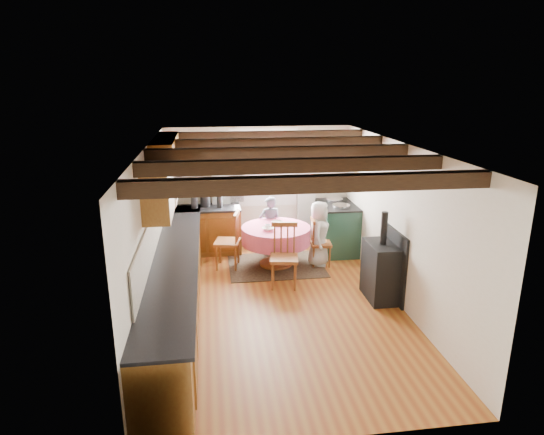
{
  "coord_description": "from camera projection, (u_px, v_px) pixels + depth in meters",
  "views": [
    {
      "loc": [
        -0.98,
        -6.3,
        3.28
      ],
      "look_at": [
        0.0,
        0.8,
        1.15
      ],
      "focal_mm": 30.95,
      "sensor_mm": 36.0,
      "label": 1
    }
  ],
  "objects": [
    {
      "name": "chair_right",
      "position": [
        321.0,
        242.0,
        8.49
      ],
      "size": [
        0.43,
        0.41,
        0.88
      ],
      "primitive_type": null,
      "rotation": [
        0.0,
        0.0,
        1.48
      ],
      "color": "brown",
      "rests_on": "floor"
    },
    {
      "name": "canister_tall",
      "position": [
        194.0,
        203.0,
        8.85
      ],
      "size": [
        0.13,
        0.13,
        0.22
      ],
      "primitive_type": "cylinder",
      "color": "#262628",
      "rests_on": "worktop_back"
    },
    {
      "name": "curtain_right",
      "position": [
        306.0,
        192.0,
        9.37
      ],
      "size": [
        0.35,
        0.1,
        2.1
      ],
      "primitive_type": "cube",
      "color": "silver",
      "rests_on": "wall_back"
    },
    {
      "name": "cast_iron_stove",
      "position": [
        382.0,
        256.0,
        7.1
      ],
      "size": [
        0.42,
        0.7,
        1.39
      ],
      "primitive_type": null,
      "color": "black",
      "rests_on": "floor"
    },
    {
      "name": "splash_back",
      "position": [
        208.0,
        189.0,
        9.16
      ],
      "size": [
        1.4,
        0.02,
        0.55
      ],
      "primitive_type": "cube",
      "color": "beige",
      "rests_on": "wall_back"
    },
    {
      "name": "beam_b",
      "position": [
        293.0,
        165.0,
        5.44
      ],
      "size": [
        3.6,
        0.16,
        0.16
      ],
      "primitive_type": "cube",
      "color": "#322112",
      "rests_on": "ceiling"
    },
    {
      "name": "wall_cabinet_solid",
      "position": [
        158.0,
        191.0,
        6.01
      ],
      "size": [
        0.34,
        0.9,
        0.7
      ],
      "primitive_type": "cube",
      "color": "brown",
      "rests_on": "wall_left"
    },
    {
      "name": "beam_c",
      "position": [
        280.0,
        153.0,
        6.39
      ],
      "size": [
        3.6,
        0.16,
        0.16
      ],
      "primitive_type": "cube",
      "color": "#322112",
      "rests_on": "ceiling"
    },
    {
      "name": "wall_left",
      "position": [
        151.0,
        235.0,
        6.47
      ],
      "size": [
        0.0,
        5.5,
        2.4
      ],
      "primitive_type": "cube",
      "color": "silver",
      "rests_on": "ground"
    },
    {
      "name": "window_frame",
      "position": [
        264.0,
        168.0,
        9.2
      ],
      "size": [
        1.34,
        0.03,
        1.54
      ],
      "primitive_type": "cube",
      "color": "white",
      "rests_on": "wall_back"
    },
    {
      "name": "wall_back",
      "position": [
        259.0,
        188.0,
        9.31
      ],
      "size": [
        3.6,
        0.0,
        2.4
      ],
      "primitive_type": "cube",
      "color": "silver",
      "rests_on": "ground"
    },
    {
      "name": "bowl_b",
      "position": [
        277.0,
        223.0,
        8.44
      ],
      "size": [
        0.23,
        0.23,
        0.07
      ],
      "primitive_type": "imported",
      "rotation": [
        0.0,
        0.0,
        1.66
      ],
      "color": "silver",
      "rests_on": "dining_table"
    },
    {
      "name": "wall_plate",
      "position": [
        311.0,
        162.0,
        9.28
      ],
      "size": [
        0.3,
        0.02,
        0.3
      ],
      "primitive_type": "cylinder",
      "rotation": [
        1.57,
        0.0,
        0.0
      ],
      "color": "silver",
      "rests_on": "wall_back"
    },
    {
      "name": "floor",
      "position": [
        279.0,
        306.0,
        7.04
      ],
      "size": [
        3.6,
        5.5,
        0.0
      ],
      "primitive_type": "cube",
      "color": "#9E5F21",
      "rests_on": "ground"
    },
    {
      "name": "curtain_rod",
      "position": [
        264.0,
        137.0,
        8.95
      ],
      "size": [
        2.0,
        0.03,
        0.03
      ],
      "primitive_type": "cylinder",
      "rotation": [
        0.0,
        1.57,
        0.0
      ],
      "color": "black",
      "rests_on": "wall_back"
    },
    {
      "name": "wall_right",
      "position": [
        400.0,
        225.0,
        6.94
      ],
      "size": [
        0.0,
        5.5,
        2.4
      ],
      "primitive_type": "cube",
      "color": "silver",
      "rests_on": "ground"
    },
    {
      "name": "rug",
      "position": [
        276.0,
        265.0,
        8.55
      ],
      "size": [
        1.71,
        1.33,
        0.01
      ],
      "primitive_type": "cube",
      "color": "black",
      "rests_on": "floor"
    },
    {
      "name": "aga_range",
      "position": [
        337.0,
        227.0,
        9.16
      ],
      "size": [
        0.69,
        1.06,
        0.98
      ],
      "primitive_type": null,
      "color": "#204334",
      "rests_on": "floor"
    },
    {
      "name": "dining_table",
      "position": [
        276.0,
        247.0,
        8.44
      ],
      "size": [
        1.23,
        1.23,
        0.74
      ],
      "primitive_type": null,
      "color": "#E85F7D",
      "rests_on": "floor"
    },
    {
      "name": "base_cabinet_back",
      "position": [
        207.0,
        231.0,
        9.11
      ],
      "size": [
        1.3,
        0.6,
        0.88
      ],
      "primitive_type": "cube",
      "color": "brown",
      "rests_on": "floor"
    },
    {
      "name": "curtain_left",
      "position": [
        221.0,
        195.0,
        9.15
      ],
      "size": [
        0.35,
        0.1,
        2.1
      ],
      "primitive_type": "cube",
      "color": "silver",
      "rests_on": "wall_back"
    },
    {
      "name": "chair_left",
      "position": [
        227.0,
        240.0,
        8.35
      ],
      "size": [
        0.55,
        0.53,
        1.04
      ],
      "primitive_type": null,
      "rotation": [
        0.0,
        0.0,
        -1.78
      ],
      "color": "brown",
      "rests_on": "floor"
    },
    {
      "name": "window_pane",
      "position": [
        264.0,
        168.0,
        9.2
      ],
      "size": [
        1.2,
        0.01,
        1.4
      ],
      "primitive_type": "cube",
      "color": "white",
      "rests_on": "wall_back"
    },
    {
      "name": "beam_d",
      "position": [
        270.0,
        143.0,
        7.34
      ],
      "size": [
        3.6,
        0.16,
        0.16
      ],
      "primitive_type": "cube",
      "color": "#322112",
      "rests_on": "ceiling"
    },
    {
      "name": "worktop_left",
      "position": [
        176.0,
        255.0,
        6.59
      ],
      "size": [
        0.64,
        5.3,
        0.04
      ],
      "primitive_type": "cube",
      "color": "black",
      "rests_on": "base_cabinet_left"
    },
    {
      "name": "child_right",
      "position": [
        319.0,
        234.0,
        8.45
      ],
      "size": [
        0.55,
        0.68,
        1.19
      ],
      "primitive_type": "imported",
      "rotation": [
        0.0,
        0.0,
        1.23
      ],
      "color": "beige",
      "rests_on": "floor"
    },
    {
      "name": "worktop_back",
      "position": [
        206.0,
        208.0,
        8.96
      ],
      "size": [
        1.3,
        0.64,
        0.04
      ],
      "primitive_type": "cube",
      "color": "black",
      "rests_on": "base_cabinet_back"
    },
    {
      "name": "canister_wide",
      "position": [
        205.0,
        201.0,
        8.99
      ],
      "size": [
        0.19,
        0.19,
        0.21
      ],
      "primitive_type": "cylinder",
      "color": "#262628",
      "rests_on": "worktop_back"
    },
    {
      "name": "chair_near",
      "position": [
        284.0,
        256.0,
        7.57
      ],
      "size": [
        0.52,
        0.54,
        1.05
      ],
      "primitive_type": null,
      "rotation": [
        0.0,
        0.0,
        -0.18
      ],
      "color": "brown",
      "rests_on": "floor"
    },
    {
      "name": "bowl_a",
      "position": [
        268.0,
        229.0,
        8.16
      ],
      "size": [
        0.25,
        0.25,
        0.05
      ],
      "primitive_type": "imported",
      "rotation": [
        0.0,
        0.0,
        6.08
      ],
      "color": "silver",
      "rests_on": "dining_table"
    },
    {
      "name": "wall_cabinet_glass",
      "position": [
        167.0,
        166.0,
        7.42
      ],
      "size": [
        0.34,
        1.8,
        0.9
      ],
      "primitive_type": "cube",
      "color": "brown",
      "rests_on": "wall_left"
    },
    {
      "name": "wall_picture",
      "position": [
        353.0,
        164.0,
        8.98
      ],
      "size": [
        0.04,
        0.5,
        0.6
      ],
      "primitive_type": "cube",
      "color": "gold",
      "rests_on": "wall_right"
    },
    {
      "name": "cup",
      "position": [
        268.0,
        228.0,
        8.14
      ],
      "size": [
        0.12,
        0.12,
        0.1
      ],
      "primitive_type": "imported",
      "rotation": [
        0.0,
        0.0,
        4.86
      ],
      "color": "silver",
      "rests_on": "dining_table"
    },
    {
      "name": "beam_e",
      "position": [
        263.0,
        136.0,
        8.29
      ],
      "size": [
        3.6,
        0.16,
        0.16
      ],
      "primitive_type": "cube",
      "color": "#322112",
      "rests_on": "ceiling"
    },
    {
      "name": "canister_slim",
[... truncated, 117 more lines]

